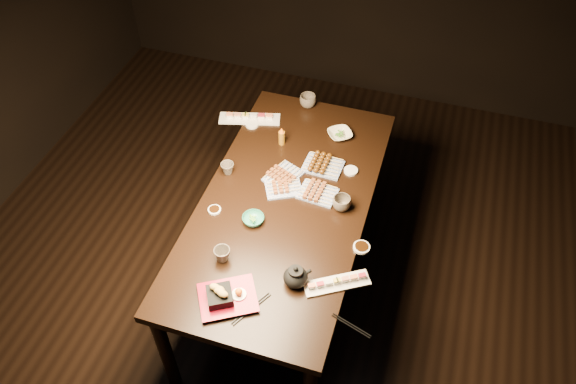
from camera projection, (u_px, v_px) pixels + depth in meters
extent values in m
plane|color=black|center=(243.00, 317.00, 3.44)|extent=(5.00, 5.00, 0.00)
cube|color=black|center=(285.00, 243.00, 3.36)|extent=(1.39, 1.99, 0.75)
imported|color=#2A8165|center=(253.00, 219.00, 2.97)|extent=(0.12, 0.12, 0.04)
imported|color=#F0E4C4|center=(340.00, 134.00, 3.43)|extent=(0.20, 0.20, 0.04)
imported|color=#4E453C|center=(222.00, 255.00, 2.79)|extent=(0.10, 0.10, 0.08)
imported|color=#4E453C|center=(342.00, 203.00, 3.02)|extent=(0.13, 0.13, 0.08)
imported|color=#4E453C|center=(228.00, 168.00, 3.21)|extent=(0.10, 0.10, 0.07)
imported|color=#4E453C|center=(308.00, 101.00, 3.62)|extent=(0.13, 0.13, 0.08)
cylinder|color=brown|center=(282.00, 136.00, 3.36)|extent=(0.05, 0.05, 0.12)
cylinder|color=white|center=(214.00, 210.00, 3.03)|extent=(0.09, 0.09, 0.01)
cylinder|color=white|center=(351.00, 171.00, 3.24)|extent=(0.11, 0.11, 0.01)
cylinder|color=white|center=(361.00, 247.00, 2.86)|extent=(0.09, 0.09, 0.02)
cylinder|color=white|center=(252.00, 124.00, 3.52)|extent=(0.09, 0.09, 0.01)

